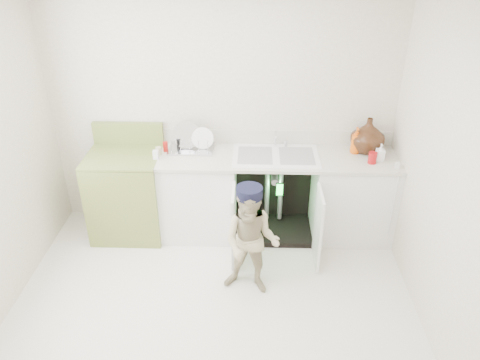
# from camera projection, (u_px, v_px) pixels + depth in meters

# --- Properties ---
(ground) EXTENTS (3.50, 3.50, 0.00)m
(ground) POSITION_uv_depth(u_px,v_px,m) (213.00, 311.00, 4.02)
(ground) COLOR silver
(ground) RESTS_ON ground
(room_shell) EXTENTS (6.00, 5.50, 1.26)m
(room_shell) POSITION_uv_depth(u_px,v_px,m) (208.00, 185.00, 3.41)
(room_shell) COLOR beige
(room_shell) RESTS_ON ground
(counter_run) EXTENTS (2.44, 1.02, 1.25)m
(counter_run) POSITION_uv_depth(u_px,v_px,m) (278.00, 192.00, 4.83)
(counter_run) COLOR white
(counter_run) RESTS_ON ground
(avocado_stove) EXTENTS (0.73, 0.65, 1.13)m
(avocado_stove) POSITION_uv_depth(u_px,v_px,m) (128.00, 192.00, 4.85)
(avocado_stove) COLOR olive
(avocado_stove) RESTS_ON ground
(repair_worker) EXTENTS (0.58, 0.82, 1.05)m
(repair_worker) POSITION_uv_depth(u_px,v_px,m) (251.00, 241.00, 4.01)
(repair_worker) COLOR tan
(repair_worker) RESTS_ON ground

